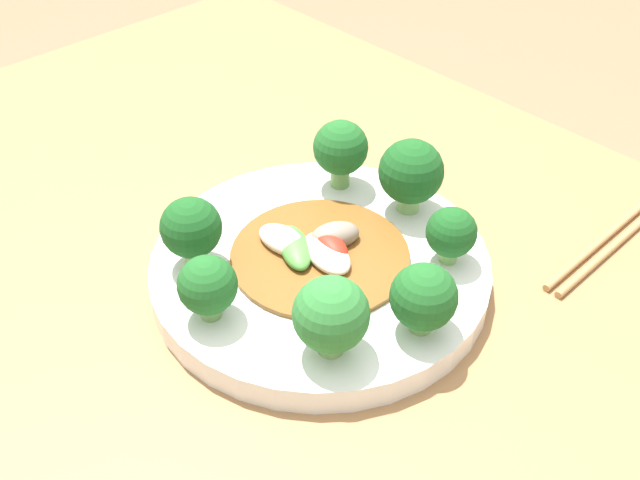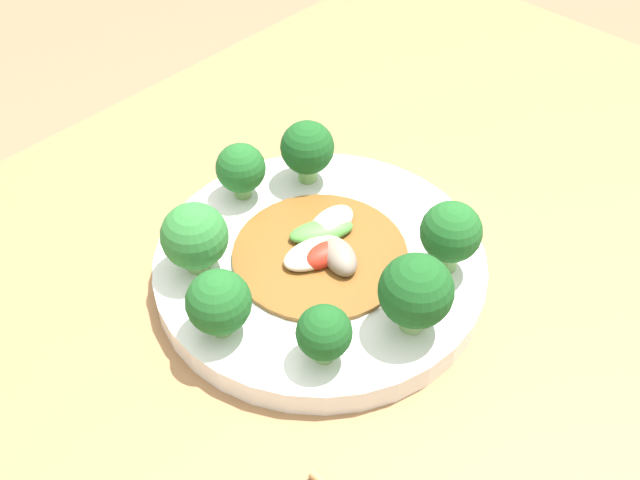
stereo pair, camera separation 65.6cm
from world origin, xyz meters
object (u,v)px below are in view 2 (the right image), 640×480
at_px(broccoli_northwest, 451,233).
at_px(stirfry_center, 324,248).
at_px(broccoli_southwest, 307,148).
at_px(plate, 320,266).
at_px(broccoli_northeast, 324,333).
at_px(broccoli_south, 241,169).
at_px(broccoli_east, 219,303).
at_px(broccoli_southeast, 195,237).
at_px(broccoli_north, 416,292).

xyz_separation_m(broccoli_northwest, stirfry_center, (0.06, -0.09, -0.03)).
xyz_separation_m(broccoli_southwest, stirfry_center, (0.06, 0.08, -0.03)).
relative_size(plate, broccoli_northeast, 5.60).
xyz_separation_m(plate, broccoli_northeast, (0.08, 0.08, 0.04)).
relative_size(broccoli_southwest, broccoli_south, 1.14).
xyz_separation_m(broccoli_south, stirfry_center, (0.00, 0.11, -0.03)).
relative_size(broccoli_east, stirfry_center, 0.38).
distance_m(plate, broccoli_south, 0.12).
relative_size(broccoli_southwest, broccoli_east, 1.08).
xyz_separation_m(broccoli_east, broccoli_southeast, (-0.03, -0.07, 0.00)).
height_order(broccoli_east, broccoli_northwest, broccoli_northwest).
height_order(plate, stirfry_center, stirfry_center).
distance_m(broccoli_north, broccoli_southeast, 0.19).
distance_m(broccoli_southwest, broccoli_northeast, 0.22).
xyz_separation_m(broccoli_southeast, stirfry_center, (-0.09, 0.07, -0.03)).
height_order(broccoli_east, broccoli_northeast, broccoli_east).
height_order(plate, broccoli_northeast, broccoli_northeast).
distance_m(broccoli_east, stirfry_center, 0.12).
xyz_separation_m(broccoli_northeast, stirfry_center, (-0.08, -0.08, -0.02)).
xyz_separation_m(plate, broccoli_southeast, (0.08, -0.07, 0.05)).
bearing_deg(stirfry_center, broccoli_east, -0.25).
relative_size(broccoli_northeast, broccoli_northwest, 0.76).
distance_m(broccoli_northeast, stirfry_center, 0.12).
distance_m(plate, broccoli_north, 0.12).
bearing_deg(broccoli_southwest, broccoli_southeast, 5.69).
bearing_deg(stirfry_center, broccoli_northwest, 124.64).
xyz_separation_m(plate, broccoli_northwest, (-0.07, 0.09, 0.05)).
bearing_deg(broccoli_north, broccoli_northwest, -164.90).
relative_size(broccoli_northwest, broccoli_southeast, 1.03).
bearing_deg(plate, broccoli_southwest, -129.98).
bearing_deg(broccoli_south, broccoli_southwest, 154.41).
height_order(broccoli_east, stirfry_center, broccoli_east).
bearing_deg(broccoli_east, broccoli_northwest, 153.65).
relative_size(broccoli_east, broccoli_northwest, 0.86).
bearing_deg(broccoli_southeast, broccoli_east, 64.56).
bearing_deg(plate, stirfry_center, 177.29).
relative_size(plate, broccoli_northwest, 4.26).
xyz_separation_m(broccoli_northeast, broccoli_northwest, (-0.14, 0.01, 0.01)).
bearing_deg(broccoli_northwest, plate, -53.55).
bearing_deg(broccoli_northwest, broccoli_north, 15.10).
xyz_separation_m(broccoli_southeast, broccoli_south, (-0.09, -0.04, -0.01)).
height_order(broccoli_southwest, broccoli_north, broccoli_north).
height_order(broccoli_northeast, stirfry_center, broccoli_northeast).
bearing_deg(broccoli_north, broccoli_southeast, -66.32).
bearing_deg(broccoli_east, broccoli_northeast, 114.82).
bearing_deg(broccoli_southwest, broccoli_south, -25.59).
bearing_deg(broccoli_northeast, plate, -134.89).
relative_size(broccoli_east, broccoli_north, 0.83).
bearing_deg(stirfry_center, broccoli_south, -92.31).
xyz_separation_m(plate, broccoli_east, (0.11, -0.00, 0.05)).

